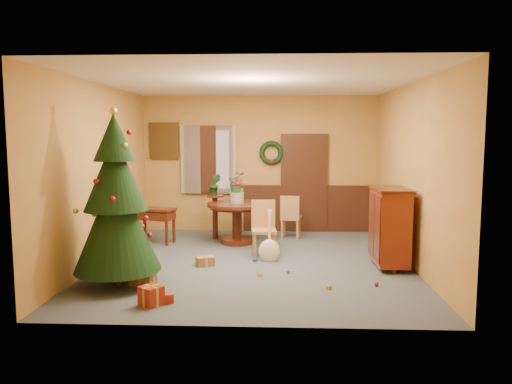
# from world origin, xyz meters

# --- Properties ---
(room_envelope) EXTENTS (5.50, 5.50, 5.50)m
(room_envelope) POSITION_xyz_m (0.21, 2.70, 1.12)
(room_envelope) COLOR #363F4F
(room_envelope) RESTS_ON ground
(dining_table) EXTENTS (1.14, 1.14, 0.79)m
(dining_table) POSITION_xyz_m (-0.39, 1.43, 0.55)
(dining_table) COLOR black
(dining_table) RESTS_ON floor
(urn) EXTENTS (0.27, 0.27, 0.20)m
(urn) POSITION_xyz_m (-0.39, 1.43, 0.89)
(urn) COLOR slate
(urn) RESTS_ON dining_table
(centerpiece_plant) EXTENTS (0.35, 0.30, 0.39)m
(centerpiece_plant) POSITION_xyz_m (-0.39, 1.43, 1.18)
(centerpiece_plant) COLOR #1E4C23
(centerpiece_plant) RESTS_ON urn
(chair_near) EXTENTS (0.45, 0.45, 0.95)m
(chair_near) POSITION_xyz_m (0.15, 0.51, 0.51)
(chair_near) COLOR #9A693D
(chair_near) RESTS_ON floor
(chair_far) EXTENTS (0.44, 0.44, 0.88)m
(chair_far) POSITION_xyz_m (0.65, 1.92, 0.47)
(chair_far) COLOR #9A693D
(chair_far) RESTS_ON floor
(guitar) EXTENTS (0.38, 0.55, 0.81)m
(guitar) POSITION_xyz_m (0.26, 0.08, 0.41)
(guitar) COLOR beige
(guitar) RESTS_ON floor
(plant_stand) EXTENTS (0.34, 0.34, 0.89)m
(plant_stand) POSITION_xyz_m (-0.86, 1.81, 0.55)
(plant_stand) COLOR black
(plant_stand) RESTS_ON floor
(stand_plant) EXTENTS (0.25, 0.21, 0.43)m
(stand_plant) POSITION_xyz_m (-0.86, 1.81, 1.10)
(stand_plant) COLOR #19471E
(stand_plant) RESTS_ON plant_stand
(christmas_tree) EXTENTS (1.19, 1.19, 2.45)m
(christmas_tree) POSITION_xyz_m (-1.81, -1.31, 1.16)
(christmas_tree) COLOR #382111
(christmas_tree) RESTS_ON floor
(writing_desk) EXTENTS (0.84, 0.59, 0.68)m
(writing_desk) POSITION_xyz_m (-1.96, 1.41, 0.51)
(writing_desk) COLOR black
(writing_desk) RESTS_ON floor
(sideboard) EXTENTS (0.52, 0.98, 1.26)m
(sideboard) POSITION_xyz_m (2.15, -0.18, 0.67)
(sideboard) COLOR #5F1F0A
(sideboard) RESTS_ON floor
(gift_a) EXTENTS (0.36, 0.29, 0.17)m
(gift_a) POSITION_xyz_m (-1.48, -1.28, 0.09)
(gift_a) COLOR brown
(gift_a) RESTS_ON floor
(gift_b) EXTENTS (0.33, 0.33, 0.24)m
(gift_b) POSITION_xyz_m (-1.15, -2.10, 0.12)
(gift_b) COLOR maroon
(gift_b) RESTS_ON floor
(gift_c) EXTENTS (0.32, 0.28, 0.15)m
(gift_c) POSITION_xyz_m (-0.76, -0.23, 0.07)
(gift_c) COLOR brown
(gift_c) RESTS_ON floor
(gift_d) EXTENTS (0.35, 0.24, 0.12)m
(gift_d) POSITION_xyz_m (-1.06, -2.04, 0.06)
(gift_d) COLOR maroon
(gift_d) RESTS_ON floor
(toy_a) EXTENTS (0.09, 0.09, 0.05)m
(toy_a) POSITION_xyz_m (0.02, 0.05, 0.03)
(toy_a) COLOR #214E92
(toy_a) RESTS_ON floor
(toy_b) EXTENTS (0.06, 0.06, 0.06)m
(toy_b) POSITION_xyz_m (0.55, -0.62, 0.03)
(toy_b) COLOR #23822E
(toy_b) RESTS_ON floor
(toy_c) EXTENTS (0.07, 0.09, 0.05)m
(toy_c) POSITION_xyz_m (1.09, -1.36, 0.03)
(toy_c) COLOR gold
(toy_c) RESTS_ON floor
(toy_d) EXTENTS (0.06, 0.06, 0.06)m
(toy_d) POSITION_xyz_m (1.76, -1.21, 0.03)
(toy_d) COLOR #B40C22
(toy_d) RESTS_ON floor
(toy_e) EXTENTS (0.08, 0.05, 0.05)m
(toy_e) POSITION_xyz_m (0.14, -0.80, 0.03)
(toy_e) COLOR yellow
(toy_e) RESTS_ON floor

